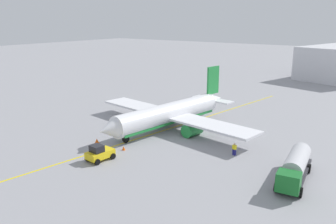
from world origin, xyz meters
name	(u,v)px	position (x,y,z in m)	size (l,w,h in m)	color
ground_plane	(168,129)	(0.00, 0.00, 0.00)	(400.00, 400.00, 0.00)	#939399
airplane	(170,114)	(-0.51, 0.08, 2.54)	(28.72, 32.28, 9.46)	white
fuel_tanker	(295,166)	(7.10, 23.04, 1.73)	(10.91, 3.90, 3.15)	#2D2D33
pushback_tug	(99,153)	(16.09, 0.44, 1.01)	(3.76, 2.59, 2.20)	yellow
refueling_worker	(234,149)	(4.08, 14.09, 0.82)	(0.53, 0.62, 1.71)	navy
safety_cone_nose	(124,148)	(11.54, 0.51, 0.28)	(0.50, 0.50, 0.56)	#F2590F
safety_cone_wingtip	(97,141)	(11.83, -4.65, 0.37)	(0.67, 0.67, 0.75)	#F2590F
taxi_line_marking	(168,129)	(0.00, 0.00, 0.01)	(72.43, 0.30, 0.01)	yellow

